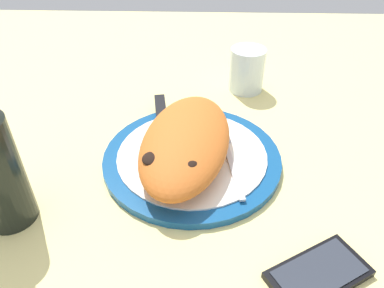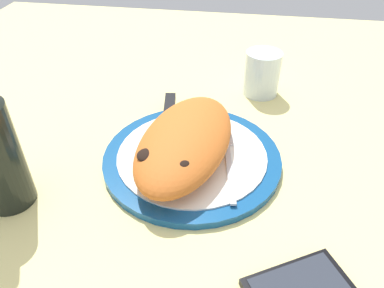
{
  "view_description": "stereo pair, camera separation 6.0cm",
  "coord_description": "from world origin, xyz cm",
  "px_view_note": "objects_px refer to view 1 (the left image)",
  "views": [
    {
      "loc": [
        -47.34,
        -1.53,
        40.19
      ],
      "look_at": [
        0.0,
        0.0,
        3.56
      ],
      "focal_mm": 34.84,
      "sensor_mm": 36.0,
      "label": 1
    },
    {
      "loc": [
        -46.77,
        -7.48,
        40.19
      ],
      "look_at": [
        0.0,
        0.0,
        3.56
      ],
      "focal_mm": 34.84,
      "sensor_mm": 36.0,
      "label": 2
    }
  ],
  "objects_px": {
    "plate": "(192,157)",
    "knife": "(162,121)",
    "calzone": "(186,142)",
    "water_glass": "(247,73)",
    "fork": "(228,154)",
    "smartphone": "(318,274)"
  },
  "relations": [
    {
      "from": "plate",
      "to": "fork",
      "type": "height_order",
      "value": "fork"
    },
    {
      "from": "knife",
      "to": "smartphone",
      "type": "distance_m",
      "value": 0.37
    },
    {
      "from": "knife",
      "to": "plate",
      "type": "bearing_deg",
      "value": -146.04
    },
    {
      "from": "water_glass",
      "to": "calzone",
      "type": "bearing_deg",
      "value": 155.17
    },
    {
      "from": "plate",
      "to": "smartphone",
      "type": "xyz_separation_m",
      "value": [
        -0.21,
        -0.16,
        -0.0
      ]
    },
    {
      "from": "water_glass",
      "to": "fork",
      "type": "bearing_deg",
      "value": 168.96
    },
    {
      "from": "smartphone",
      "to": "water_glass",
      "type": "bearing_deg",
      "value": 6.34
    },
    {
      "from": "smartphone",
      "to": "calzone",
      "type": "bearing_deg",
      "value": 39.64
    },
    {
      "from": "smartphone",
      "to": "fork",
      "type": "bearing_deg",
      "value": 25.34
    },
    {
      "from": "plate",
      "to": "calzone",
      "type": "bearing_deg",
      "value": 129.45
    },
    {
      "from": "fork",
      "to": "calzone",
      "type": "bearing_deg",
      "value": 95.11
    },
    {
      "from": "fork",
      "to": "knife",
      "type": "height_order",
      "value": "knife"
    },
    {
      "from": "plate",
      "to": "smartphone",
      "type": "relative_size",
      "value": 2.14
    },
    {
      "from": "knife",
      "to": "calzone",
      "type": "bearing_deg",
      "value": -152.89
    },
    {
      "from": "plate",
      "to": "knife",
      "type": "distance_m",
      "value": 0.1
    },
    {
      "from": "knife",
      "to": "water_glass",
      "type": "relative_size",
      "value": 2.68
    },
    {
      "from": "fork",
      "to": "water_glass",
      "type": "bearing_deg",
      "value": -11.04
    },
    {
      "from": "fork",
      "to": "smartphone",
      "type": "height_order",
      "value": "fork"
    },
    {
      "from": "water_glass",
      "to": "knife",
      "type": "bearing_deg",
      "value": 134.19
    },
    {
      "from": "knife",
      "to": "smartphone",
      "type": "relative_size",
      "value": 1.8
    },
    {
      "from": "smartphone",
      "to": "water_glass",
      "type": "relative_size",
      "value": 1.49
    },
    {
      "from": "plate",
      "to": "water_glass",
      "type": "bearing_deg",
      "value": -23.67
    }
  ]
}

